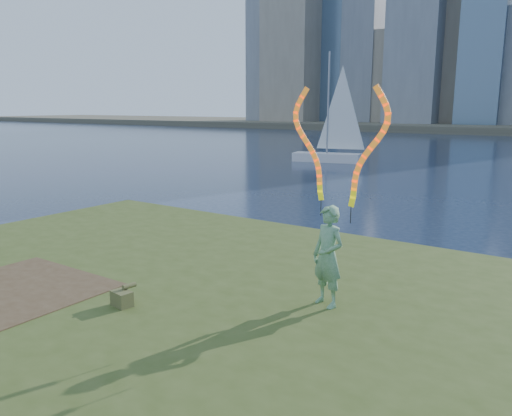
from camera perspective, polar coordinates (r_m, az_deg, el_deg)
The scene contains 6 objects.
ground at distance 11.55m, azimuth -5.79°, elevation -10.62°, with size 320.00×320.00×0.00m, color #18243D.
grassy_knoll at distance 9.93m, azimuth -14.65°, elevation -12.64°, with size 20.00×18.00×0.80m.
dirt_patch at distance 11.00m, azimuth -26.03°, elevation -8.42°, with size 3.20×3.00×0.02m, color #47331E.
woman_with_ribbons at distance 8.91m, azimuth 8.47°, elevation -2.57°, with size 2.02×0.79×4.20m.
canvas_bag at distance 9.47m, azimuth -15.02°, elevation -9.86°, with size 0.42×0.48×0.37m.
sailboat at distance 40.29m, azimuth 8.54°, elevation 7.31°, with size 5.70×2.81×8.56m.
Camera 1 is at (7.00, -8.09, 4.34)m, focal length 35.00 mm.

